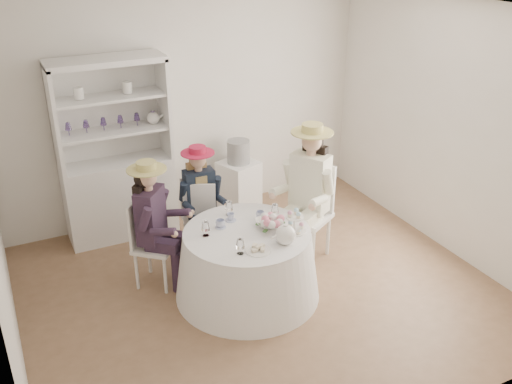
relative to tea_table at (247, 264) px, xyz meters
name	(u,v)px	position (x,y,z in m)	size (l,w,h in m)	color
ground	(260,290)	(0.14, -0.01, -0.35)	(4.50, 4.50, 0.00)	brown
ceiling	(261,11)	(0.14, -0.01, 2.35)	(4.50, 4.50, 0.00)	white
wall_back	(186,107)	(0.14, 1.99, 1.00)	(4.50, 4.50, 0.00)	silver
wall_front	(405,280)	(0.14, -2.01, 1.00)	(4.50, 4.50, 0.00)	silver
wall_right	(450,130)	(2.39, -0.01, 1.00)	(4.50, 4.50, 0.00)	silver
tea_table	(247,264)	(0.00, 0.00, 0.00)	(1.42, 1.42, 0.70)	white
hutch	(118,175)	(-0.79, 1.76, 0.39)	(1.39, 0.88, 2.08)	silver
side_table	(239,186)	(0.68, 1.69, -0.02)	(0.42, 0.42, 0.65)	silver
hatbox	(238,152)	(0.68, 1.69, 0.45)	(0.28, 0.28, 0.28)	black
guest_left	(153,217)	(-0.74, 0.57, 0.41)	(0.57, 0.56, 1.34)	silver
guest_mid	(200,195)	(-0.12, 0.93, 0.36)	(0.45, 0.47, 1.25)	silver
guest_right	(309,186)	(0.87, 0.34, 0.51)	(0.65, 0.60, 1.53)	silver
spare_chair	(201,214)	(-0.12, 0.93, 0.12)	(0.48, 0.48, 0.88)	silver
teacup_a	(220,224)	(-0.19, 0.19, 0.39)	(0.09, 0.09, 0.07)	white
teacup_b	(231,217)	(-0.05, 0.27, 0.39)	(0.08, 0.08, 0.07)	white
teacup_c	(260,215)	(0.23, 0.19, 0.39)	(0.09, 0.09, 0.07)	white
flower_bowl	(268,224)	(0.22, 0.01, 0.38)	(0.23, 0.23, 0.06)	white
flower_arrangement	(271,221)	(0.22, -0.07, 0.45)	(0.21, 0.20, 0.08)	pink
table_teapot	(286,235)	(0.23, -0.33, 0.44)	(0.27, 0.19, 0.20)	white
sandwich_plate	(258,249)	(-0.06, -0.35, 0.37)	(0.23, 0.23, 0.05)	white
cupcake_stand	(294,224)	(0.41, -0.18, 0.43)	(0.23, 0.23, 0.22)	white
stemware_set	(247,225)	(0.00, 0.00, 0.43)	(0.82, 0.79, 0.15)	white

